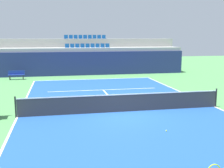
# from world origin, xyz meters

# --- Properties ---
(ground_plane) EXTENTS (80.00, 80.00, 0.00)m
(ground_plane) POSITION_xyz_m (0.00, 0.00, 0.00)
(ground_plane) COLOR #4C8C4C
(court_surface) EXTENTS (11.00, 24.00, 0.01)m
(court_surface) POSITION_xyz_m (0.00, 0.00, 0.01)
(court_surface) COLOR #1E4C99
(court_surface) RESTS_ON ground_plane
(baseline_far) EXTENTS (11.00, 0.10, 0.00)m
(baseline_far) POSITION_xyz_m (0.00, 11.95, 0.01)
(baseline_far) COLOR white
(baseline_far) RESTS_ON court_surface
(sideline_left) EXTENTS (0.10, 24.00, 0.00)m
(sideline_left) POSITION_xyz_m (-5.45, 0.00, 0.01)
(sideline_left) COLOR white
(sideline_left) RESTS_ON court_surface
(sideline_right) EXTENTS (0.10, 24.00, 0.00)m
(sideline_right) POSITION_xyz_m (5.45, 0.00, 0.01)
(sideline_right) COLOR white
(sideline_right) RESTS_ON court_surface
(service_line_far) EXTENTS (8.26, 0.10, 0.00)m
(service_line_far) POSITION_xyz_m (0.00, 6.40, 0.01)
(service_line_far) COLOR white
(service_line_far) RESTS_ON court_surface
(centre_service_line) EXTENTS (0.10, 6.40, 0.00)m
(centre_service_line) POSITION_xyz_m (0.00, 3.20, 0.01)
(centre_service_line) COLOR white
(centre_service_line) RESTS_ON court_surface
(back_wall) EXTENTS (20.68, 0.30, 2.46)m
(back_wall) POSITION_xyz_m (0.00, 15.00, 1.23)
(back_wall) COLOR navy
(back_wall) RESTS_ON ground_plane
(stands_tier_lower) EXTENTS (20.68, 2.40, 2.84)m
(stands_tier_lower) POSITION_xyz_m (0.00, 16.35, 1.42)
(stands_tier_lower) COLOR #9E9E99
(stands_tier_lower) RESTS_ON ground_plane
(stands_tier_upper) EXTENTS (20.68, 2.40, 3.79)m
(stands_tier_upper) POSITION_xyz_m (0.00, 18.75, 1.89)
(stands_tier_upper) COLOR #9E9E99
(stands_tier_upper) RESTS_ON ground_plane
(seating_row_lower) EXTENTS (4.87, 0.44, 0.44)m
(seating_row_lower) POSITION_xyz_m (0.00, 16.45, 2.97)
(seating_row_lower) COLOR #145193
(seating_row_lower) RESTS_ON stands_tier_lower
(seating_row_upper) EXTENTS (4.87, 0.44, 0.44)m
(seating_row_upper) POSITION_xyz_m (0.00, 18.85, 3.91)
(seating_row_upper) COLOR #145193
(seating_row_upper) RESTS_ON stands_tier_upper
(tennis_net) EXTENTS (11.08, 0.08, 1.07)m
(tennis_net) POSITION_xyz_m (0.00, 0.00, 0.51)
(tennis_net) COLOR black
(tennis_net) RESTS_ON court_surface
(player_bench) EXTENTS (1.50, 0.40, 0.85)m
(player_bench) POSITION_xyz_m (-7.16, 13.28, 0.51)
(player_bench) COLOR navy
(player_bench) RESTS_ON ground_plane
(tennis_ball_1) EXTENTS (0.07, 0.07, 0.07)m
(tennis_ball_1) POSITION_xyz_m (1.06, -3.47, 0.04)
(tennis_ball_1) COLOR #CCE033
(tennis_ball_1) RESTS_ON court_surface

